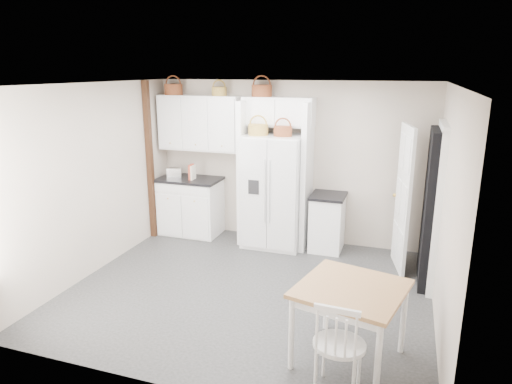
% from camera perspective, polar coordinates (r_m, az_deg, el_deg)
% --- Properties ---
extents(floor, '(4.50, 4.50, 0.00)m').
position_cam_1_polar(floor, '(6.06, -0.87, -12.09)').
color(floor, '#252525').
rests_on(floor, ground).
extents(ceiling, '(4.50, 4.50, 0.00)m').
position_cam_1_polar(ceiling, '(5.39, -0.98, 13.32)').
color(ceiling, white).
rests_on(ceiling, wall_back).
extents(wall_back, '(4.50, 0.00, 4.50)m').
position_cam_1_polar(wall_back, '(7.45, 4.21, 3.72)').
color(wall_back, '#AEA192').
rests_on(wall_back, floor).
extents(wall_left, '(0.00, 4.00, 4.00)m').
position_cam_1_polar(wall_left, '(6.66, -19.52, 1.49)').
color(wall_left, '#AEA192').
rests_on(wall_left, floor).
extents(wall_right, '(0.00, 4.00, 4.00)m').
position_cam_1_polar(wall_right, '(5.30, 22.68, -2.17)').
color(wall_right, '#AEA192').
rests_on(wall_right, floor).
extents(refrigerator, '(0.92, 0.74, 1.79)m').
position_cam_1_polar(refrigerator, '(7.25, 2.30, 0.13)').
color(refrigerator, silver).
rests_on(refrigerator, floor).
extents(base_cab_left, '(1.01, 0.64, 0.94)m').
position_cam_1_polar(base_cab_left, '(7.95, -8.15, -1.83)').
color(base_cab_left, white).
rests_on(base_cab_left, floor).
extents(base_cab_right, '(0.49, 0.58, 0.86)m').
position_cam_1_polar(base_cab_right, '(7.25, 8.88, -3.88)').
color(base_cab_right, white).
rests_on(base_cab_right, floor).
extents(dining_table, '(1.14, 1.14, 0.79)m').
position_cam_1_polar(dining_table, '(4.67, 11.57, -15.86)').
color(dining_table, '#945C38').
rests_on(dining_table, floor).
extents(windsor_chair, '(0.48, 0.44, 0.94)m').
position_cam_1_polar(windsor_chair, '(4.21, 10.37, -18.24)').
color(windsor_chair, white).
rests_on(windsor_chair, floor).
extents(counter_left, '(1.06, 0.68, 0.04)m').
position_cam_1_polar(counter_left, '(7.82, -8.28, 1.60)').
color(counter_left, black).
rests_on(counter_left, base_cab_left).
extents(counter_right, '(0.53, 0.62, 0.04)m').
position_cam_1_polar(counter_right, '(7.12, 9.03, -0.48)').
color(counter_right, black).
rests_on(counter_right, base_cab_right).
extents(toaster, '(0.27, 0.21, 0.17)m').
position_cam_1_polar(toaster, '(7.87, -10.16, 2.40)').
color(toaster, silver).
rests_on(toaster, counter_left).
extents(cookbook_red, '(0.05, 0.17, 0.25)m').
position_cam_1_polar(cookbook_red, '(7.68, -8.10, 2.51)').
color(cookbook_red, '#B43E28').
rests_on(cookbook_red, counter_left).
extents(cookbook_cream, '(0.04, 0.16, 0.24)m').
position_cam_1_polar(cookbook_cream, '(7.67, -7.90, 2.43)').
color(cookbook_cream, white).
rests_on(cookbook_cream, counter_left).
extents(basket_upper_a, '(0.31, 0.31, 0.18)m').
position_cam_1_polar(basket_upper_a, '(7.87, -10.28, 12.50)').
color(basket_upper_a, brown).
rests_on(basket_upper_a, upper_cabinet).
extents(basket_upper_c, '(0.24, 0.24, 0.14)m').
position_cam_1_polar(basket_upper_c, '(7.51, -4.63, 12.43)').
color(basket_upper_c, olive).
rests_on(basket_upper_c, upper_cabinet).
extents(basket_bridge_a, '(0.32, 0.32, 0.18)m').
position_cam_1_polar(basket_bridge_a, '(7.26, 0.72, 12.54)').
color(basket_bridge_a, brown).
rests_on(basket_bridge_a, bridge_cabinet).
extents(basket_fridge_a, '(0.31, 0.31, 0.16)m').
position_cam_1_polar(basket_fridge_a, '(7.03, 0.28, 7.80)').
color(basket_fridge_a, olive).
rests_on(basket_fridge_a, refrigerator).
extents(basket_fridge_b, '(0.28, 0.28, 0.15)m').
position_cam_1_polar(basket_fridge_b, '(6.92, 3.37, 7.59)').
color(basket_fridge_b, brown).
rests_on(basket_fridge_b, refrigerator).
extents(upper_cabinet, '(1.40, 0.34, 0.90)m').
position_cam_1_polar(upper_cabinet, '(7.70, -7.02, 8.55)').
color(upper_cabinet, white).
rests_on(upper_cabinet, wall_back).
extents(bridge_cabinet, '(1.12, 0.34, 0.45)m').
position_cam_1_polar(bridge_cabinet, '(7.20, 2.82, 9.99)').
color(bridge_cabinet, white).
rests_on(bridge_cabinet, wall_back).
extents(fridge_panel_left, '(0.08, 0.60, 2.30)m').
position_cam_1_polar(fridge_panel_left, '(7.39, -1.36, 2.48)').
color(fridge_panel_left, white).
rests_on(fridge_panel_left, floor).
extents(fridge_panel_right, '(0.08, 0.60, 2.30)m').
position_cam_1_polar(fridge_panel_right, '(7.11, 6.39, 1.89)').
color(fridge_panel_right, white).
rests_on(fridge_panel_right, floor).
extents(trim_post, '(0.09, 0.09, 2.60)m').
position_cam_1_polar(trim_post, '(7.71, -13.13, 3.76)').
color(trim_post, black).
rests_on(trim_post, floor).
extents(doorway_void, '(0.18, 0.85, 2.05)m').
position_cam_1_polar(doorway_void, '(6.33, 21.08, -1.90)').
color(doorway_void, black).
rests_on(doorway_void, floor).
extents(door_slab, '(0.21, 0.79, 2.05)m').
position_cam_1_polar(door_slab, '(6.64, 17.89, -0.84)').
color(door_slab, white).
rests_on(door_slab, floor).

